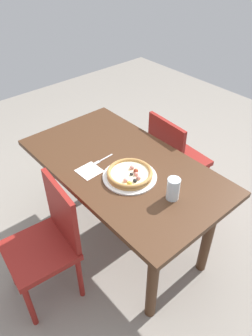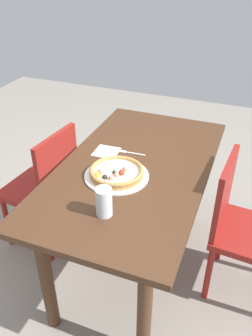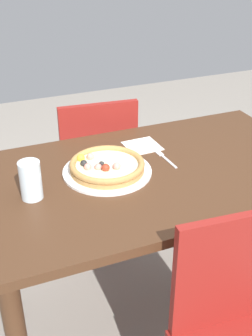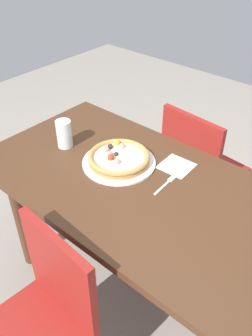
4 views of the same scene
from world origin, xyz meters
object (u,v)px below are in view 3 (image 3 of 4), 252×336
Objects in this scene: chair_far at (95,166)px; napkin at (142,146)px; drinking_glass at (31,180)px; plate at (107,171)px; pizza at (107,166)px; dining_table at (144,198)px; fork at (164,157)px.

napkin is at bearing -72.04° from chair_far.
chair_far is 6.24× the size of drinking_glass.
pizza reaches higher than plate.
pizza is at bearing -97.51° from chair_far.
drinking_glass is at bearing -118.91° from chair_far.
drinking_glass is at bearing -157.01° from napkin.
drinking_glass reaches higher than dining_table.
drinking_glass is (-0.30, -0.06, 0.04)m from pizza.
plate is at bearing -144.32° from napkin.
chair_far reaches higher than pizza.
drinking_glass is (-0.43, -0.62, 0.36)m from chair_far.
dining_table is 0.63m from chair_far.
napkin is (0.09, -0.40, 0.29)m from chair_far.
dining_table is 10.15× the size of napkin.
dining_table is 0.19m from fork.
chair_far reaches higher than fork.
pizza is at bearing -144.65° from napkin.
chair_far is 5.23× the size of fork.
napkin is (0.22, 0.15, -0.03)m from pizza.
chair_far is 2.54× the size of plate.
dining_table is at bearing -111.68° from napkin.
dining_table is 10.24× the size of drinking_glass.
pizza is 1.73× the size of fork.
pizza is 0.27m from napkin.
dining_table is at bearing -21.96° from pizza.
chair_far is 0.65m from pizza.
pizza is (-0.00, 0.00, 0.03)m from plate.
plate is 0.31m from drinking_glass.
napkin is at bearing 35.68° from plate.
plate reaches higher than dining_table.
plate is 2.06× the size of fork.
fork reaches higher than dining_table.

